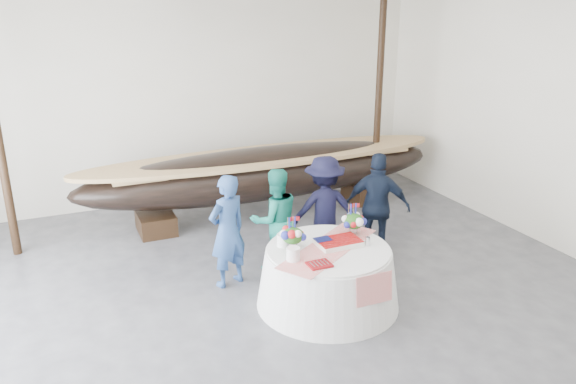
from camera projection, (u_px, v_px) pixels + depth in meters
name	position (u px, v px, depth m)	size (l,w,h in m)	color
floor	(317.00, 343.00, 7.02)	(10.00, 12.00, 0.01)	#3D3D42
wall_back	(190.00, 93.00, 11.49)	(10.00, 0.02, 4.50)	silver
pavilion_structure	(294.00, 6.00, 6.38)	(9.80, 11.76, 4.50)	black
longboat_display	(267.00, 173.00, 10.91)	(7.33, 1.47, 1.37)	black
banquet_table	(328.00, 276.00, 7.80)	(1.99, 1.99, 0.85)	white
tabletop_items	(323.00, 234.00, 7.75)	(1.85, 1.46, 0.40)	red
guest_woman_blue	(228.00, 231.00, 8.21)	(0.63, 0.41, 1.72)	navy
guest_woman_teal	(275.00, 220.00, 8.71)	(0.80, 0.63, 1.66)	#1A8773
guest_man_left	(324.00, 209.00, 9.01)	(1.14, 0.65, 1.76)	black
guest_man_right	(377.00, 206.00, 9.09)	(1.05, 0.44, 1.78)	black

